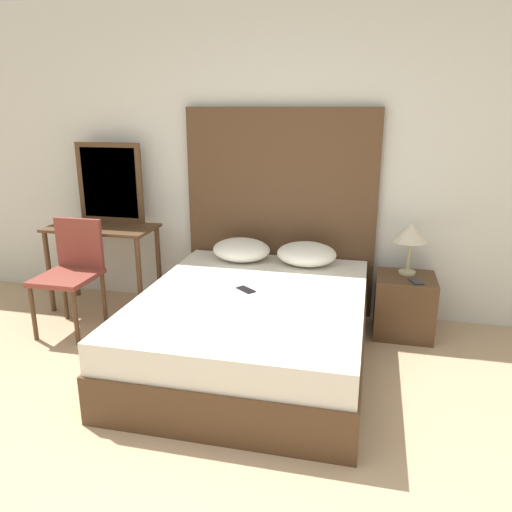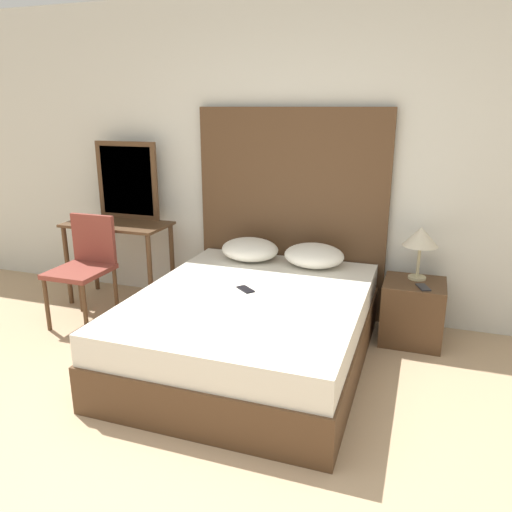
{
  "view_description": "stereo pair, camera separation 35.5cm",
  "coord_description": "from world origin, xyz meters",
  "px_view_note": "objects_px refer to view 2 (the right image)",
  "views": [
    {
      "loc": [
        0.66,
        -1.64,
        1.8
      ],
      "look_at": [
        -0.11,
        1.67,
        0.77
      ],
      "focal_mm": 35.0,
      "sensor_mm": 36.0,
      "label": 1
    },
    {
      "loc": [
        1.0,
        -1.54,
        1.8
      ],
      "look_at": [
        -0.11,
        1.67,
        0.77
      ],
      "focal_mm": 35.0,
      "sensor_mm": 36.0,
      "label": 2
    }
  ],
  "objects_px": {
    "phone_on_bed": "(245,289)",
    "phone_on_nightstand": "(423,287)",
    "table_lamp": "(421,238)",
    "vanity_desk": "(118,238)",
    "nightstand": "(412,312)",
    "bed": "(251,328)",
    "chair": "(86,262)"
  },
  "relations": [
    {
      "from": "phone_on_bed",
      "to": "vanity_desk",
      "type": "bearing_deg",
      "value": 157.02
    },
    {
      "from": "phone_on_nightstand",
      "to": "vanity_desk",
      "type": "height_order",
      "value": "vanity_desk"
    },
    {
      "from": "table_lamp",
      "to": "vanity_desk",
      "type": "distance_m",
      "value": 2.67
    },
    {
      "from": "bed",
      "to": "chair",
      "type": "height_order",
      "value": "chair"
    },
    {
      "from": "phone_on_bed",
      "to": "table_lamp",
      "type": "bearing_deg",
      "value": 33.11
    },
    {
      "from": "bed",
      "to": "chair",
      "type": "distance_m",
      "value": 1.62
    },
    {
      "from": "phone_on_nightstand",
      "to": "bed",
      "type": "bearing_deg",
      "value": -151.97
    },
    {
      "from": "vanity_desk",
      "to": "phone_on_nightstand",
      "type": "bearing_deg",
      "value": -1.57
    },
    {
      "from": "phone_on_bed",
      "to": "vanity_desk",
      "type": "height_order",
      "value": "vanity_desk"
    },
    {
      "from": "table_lamp",
      "to": "phone_on_nightstand",
      "type": "relative_size",
      "value": 2.54
    },
    {
      "from": "table_lamp",
      "to": "chair",
      "type": "bearing_deg",
      "value": -167.72
    },
    {
      "from": "bed",
      "to": "table_lamp",
      "type": "height_order",
      "value": "table_lamp"
    },
    {
      "from": "nightstand",
      "to": "phone_on_nightstand",
      "type": "xyz_separation_m",
      "value": [
        0.06,
        -0.11,
        0.25
      ]
    },
    {
      "from": "nightstand",
      "to": "phone_on_nightstand",
      "type": "distance_m",
      "value": 0.28
    },
    {
      "from": "nightstand",
      "to": "table_lamp",
      "type": "relative_size",
      "value": 1.17
    },
    {
      "from": "phone_on_bed",
      "to": "nightstand",
      "type": "xyz_separation_m",
      "value": [
        1.15,
        0.67,
        -0.28
      ]
    },
    {
      "from": "table_lamp",
      "to": "chair",
      "type": "distance_m",
      "value": 2.76
    },
    {
      "from": "bed",
      "to": "phone_on_nightstand",
      "type": "xyz_separation_m",
      "value": [
        1.15,
        0.61,
        0.24
      ]
    },
    {
      "from": "nightstand",
      "to": "chair",
      "type": "height_order",
      "value": "chair"
    },
    {
      "from": "phone_on_bed",
      "to": "phone_on_nightstand",
      "type": "xyz_separation_m",
      "value": [
        1.22,
        0.56,
        -0.03
      ]
    },
    {
      "from": "chair",
      "to": "bed",
      "type": "bearing_deg",
      "value": -8.25
    },
    {
      "from": "chair",
      "to": "vanity_desk",
      "type": "bearing_deg",
      "value": 86.8
    },
    {
      "from": "bed",
      "to": "chair",
      "type": "relative_size",
      "value": 2.19
    },
    {
      "from": "nightstand",
      "to": "bed",
      "type": "bearing_deg",
      "value": -146.4
    },
    {
      "from": "bed",
      "to": "nightstand",
      "type": "distance_m",
      "value": 1.31
    },
    {
      "from": "phone_on_bed",
      "to": "nightstand",
      "type": "distance_m",
      "value": 1.36
    },
    {
      "from": "phone_on_nightstand",
      "to": "nightstand",
      "type": "bearing_deg",
      "value": 118.75
    },
    {
      "from": "table_lamp",
      "to": "nightstand",
      "type": "bearing_deg",
      "value": -95.46
    },
    {
      "from": "chair",
      "to": "nightstand",
      "type": "bearing_deg",
      "value": 10.48
    },
    {
      "from": "table_lamp",
      "to": "phone_on_nightstand",
      "type": "height_order",
      "value": "table_lamp"
    },
    {
      "from": "phone_on_nightstand",
      "to": "chair",
      "type": "height_order",
      "value": "chair"
    },
    {
      "from": "nightstand",
      "to": "table_lamp",
      "type": "distance_m",
      "value": 0.58
    }
  ]
}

